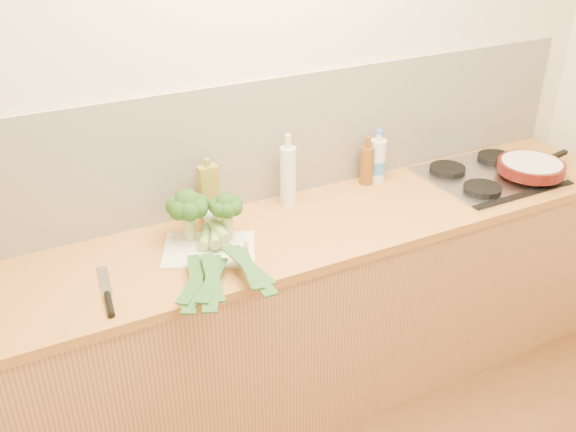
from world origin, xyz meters
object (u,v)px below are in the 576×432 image
(skillet, at_px, (532,167))
(chefs_knife, at_px, (108,298))
(chopping_board, at_px, (209,250))
(gas_hob, at_px, (489,175))

(skillet, bearing_deg, chefs_knife, 170.34)
(chopping_board, xyz_separation_m, chefs_knife, (-0.42, -0.14, 0.00))
(chopping_board, bearing_deg, skillet, 20.93)
(gas_hob, relative_size, chopping_board, 1.68)
(chopping_board, xyz_separation_m, skillet, (1.58, -0.09, 0.06))
(gas_hob, bearing_deg, chopping_board, -179.63)
(gas_hob, bearing_deg, skillet, -32.08)
(gas_hob, height_order, chopping_board, gas_hob)
(chopping_board, distance_m, chefs_knife, 0.45)
(gas_hob, distance_m, chopping_board, 1.42)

